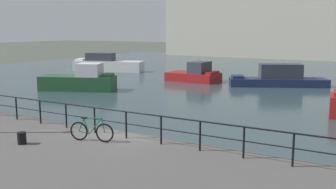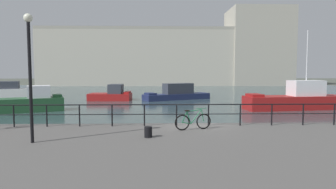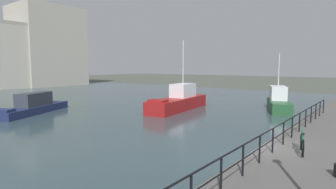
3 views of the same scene
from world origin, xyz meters
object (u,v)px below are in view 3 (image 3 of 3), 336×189
at_px(moored_small_launch, 278,101).
at_px(moored_cabin_cruiser, 33,106).
at_px(moored_green_narrowboat, 179,101).
at_px(parked_bicycle, 302,144).

bearing_deg(moored_small_launch, moored_cabin_cruiser, 109.49).
bearing_deg(moored_cabin_cruiser, moored_small_launch, 106.08).
height_order(moored_cabin_cruiser, moored_small_launch, moored_small_launch).
relative_size(moored_small_launch, moored_green_narrowboat, 0.66).
xyz_separation_m(moored_small_launch, moored_green_narrowboat, (-6.03, 8.56, -0.05)).
distance_m(moored_cabin_cruiser, moored_small_launch, 25.01).
bearing_deg(parked_bicycle, moored_cabin_cruiser, 73.06).
distance_m(moored_cabin_cruiser, moored_green_narrowboat, 14.67).
height_order(moored_small_launch, parked_bicycle, moored_small_launch).
xyz_separation_m(moored_small_launch, parked_bicycle, (-17.48, -6.00, 0.38)).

